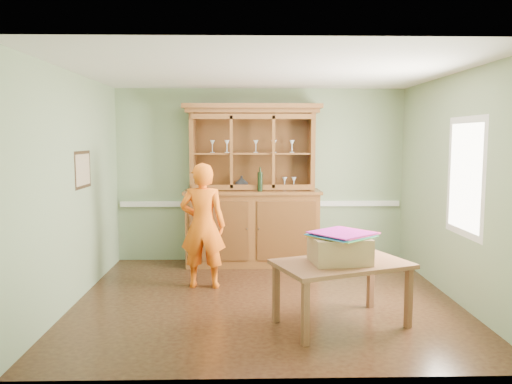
{
  "coord_description": "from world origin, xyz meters",
  "views": [
    {
      "loc": [
        -0.26,
        -5.84,
        1.93
      ],
      "look_at": [
        -0.11,
        0.4,
        1.26
      ],
      "focal_mm": 35.0,
      "sensor_mm": 36.0,
      "label": 1
    }
  ],
  "objects_px": {
    "china_hutch": "(252,209)",
    "dining_table": "(342,269)",
    "cardboard_box": "(340,250)",
    "person": "(203,225)"
  },
  "relations": [
    {
      "from": "china_hutch",
      "to": "cardboard_box",
      "type": "height_order",
      "value": "china_hutch"
    },
    {
      "from": "dining_table",
      "to": "person",
      "type": "bearing_deg",
      "value": 117.42
    },
    {
      "from": "china_hutch",
      "to": "dining_table",
      "type": "distance_m",
      "value": 2.72
    },
    {
      "from": "china_hutch",
      "to": "dining_table",
      "type": "bearing_deg",
      "value": -71.03
    },
    {
      "from": "dining_table",
      "to": "person",
      "type": "height_order",
      "value": "person"
    },
    {
      "from": "china_hutch",
      "to": "dining_table",
      "type": "relative_size",
      "value": 1.6
    },
    {
      "from": "dining_table",
      "to": "person",
      "type": "xyz_separation_m",
      "value": [
        -1.54,
        1.37,
        0.22
      ]
    },
    {
      "from": "china_hutch",
      "to": "cardboard_box",
      "type": "relative_size",
      "value": 4.27
    },
    {
      "from": "china_hutch",
      "to": "person",
      "type": "height_order",
      "value": "china_hutch"
    },
    {
      "from": "dining_table",
      "to": "person",
      "type": "relative_size",
      "value": 0.94
    }
  ]
}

